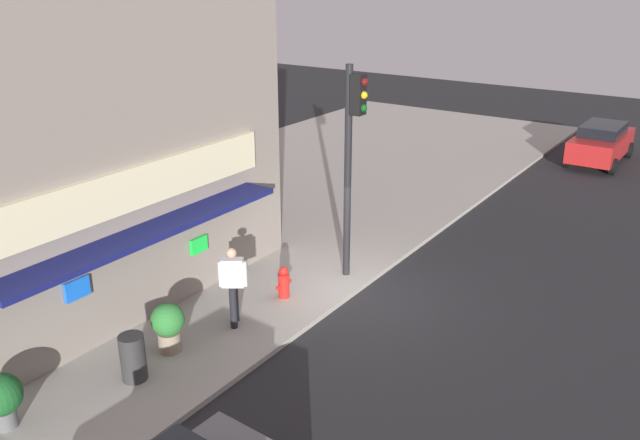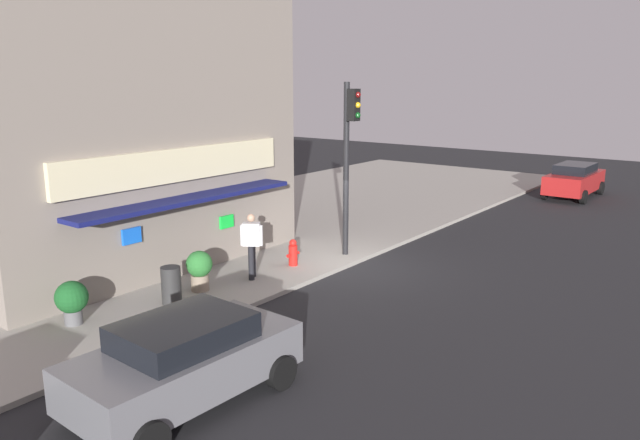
# 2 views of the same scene
# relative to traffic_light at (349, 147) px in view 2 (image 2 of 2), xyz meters

# --- Properties ---
(ground_plane) EXTENTS (64.16, 64.16, 0.00)m
(ground_plane) POSITION_rel_traffic_light_xyz_m (-0.74, -0.59, -3.54)
(ground_plane) COLOR #232326
(sidewalk) EXTENTS (42.77, 12.25, 0.12)m
(sidewalk) POSITION_rel_traffic_light_xyz_m (-0.74, 5.53, -3.48)
(sidewalk) COLOR #A39E93
(sidewalk) RESTS_ON ground_plane
(corner_building) EXTENTS (9.96, 8.20, 8.41)m
(corner_building) POSITION_rel_traffic_light_xyz_m (-4.57, 6.19, 0.78)
(corner_building) COLOR gray
(corner_building) RESTS_ON sidewalk
(traffic_light) EXTENTS (0.32, 0.58, 5.35)m
(traffic_light) POSITION_rel_traffic_light_xyz_m (0.00, 0.00, 0.00)
(traffic_light) COLOR black
(traffic_light) RESTS_ON sidewalk
(fire_hydrant) EXTENTS (0.51, 0.27, 0.80)m
(fire_hydrant) POSITION_rel_traffic_light_xyz_m (-1.93, 0.66, -3.04)
(fire_hydrant) COLOR red
(fire_hydrant) RESTS_ON sidewalk
(trash_can) EXTENTS (0.49, 0.49, 0.94)m
(trash_can) POSITION_rel_traffic_light_xyz_m (-6.22, 0.99, -2.95)
(trash_can) COLOR #2D2D2D
(trash_can) RESTS_ON sidewalk
(pedestrian) EXTENTS (0.47, 0.57, 1.84)m
(pedestrian) POSITION_rel_traffic_light_xyz_m (-3.56, 0.78, -2.39)
(pedestrian) COLOR black
(pedestrian) RESTS_ON sidewalk
(potted_plant_by_doorway) EXTENTS (0.69, 0.69, 1.07)m
(potted_plant_by_doorway) POSITION_rel_traffic_light_xyz_m (-5.14, 1.17, -2.81)
(potted_plant_by_doorway) COLOR gray
(potted_plant_by_doorway) RESTS_ON sidewalk
(potted_plant_by_window) EXTENTS (0.74, 0.74, 1.02)m
(potted_plant_by_window) POSITION_rel_traffic_light_xyz_m (-8.43, 1.74, -2.83)
(potted_plant_by_window) COLOR #59595B
(potted_plant_by_window) RESTS_ON sidewalk
(parked_car_grey) EXTENTS (4.14, 2.26, 1.55)m
(parked_car_grey) POSITION_rel_traffic_light_xyz_m (-9.05, -2.81, -2.73)
(parked_car_grey) COLOR slate
(parked_car_grey) RESTS_ON ground_plane
(parked_car_red) EXTENTS (4.31, 1.99, 1.60)m
(parked_car_red) POSITION_rel_traffic_light_xyz_m (15.11, -2.71, -2.70)
(parked_car_red) COLOR #AD1E1E
(parked_car_red) RESTS_ON ground_plane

